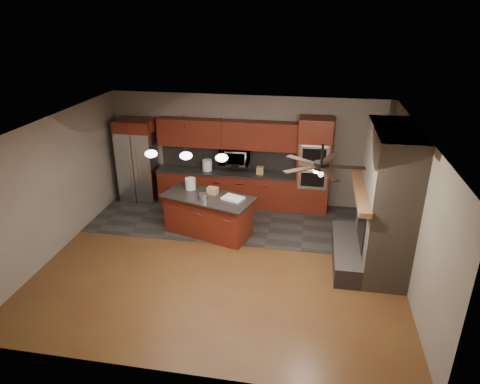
% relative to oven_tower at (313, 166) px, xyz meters
% --- Properties ---
extents(ground, '(7.00, 7.00, 0.00)m').
position_rel_oven_tower_xyz_m(ground, '(-1.70, -2.69, -1.19)').
color(ground, brown).
rests_on(ground, ground).
extents(ceiling, '(7.00, 6.00, 0.02)m').
position_rel_oven_tower_xyz_m(ceiling, '(-1.70, -2.69, 1.61)').
color(ceiling, white).
rests_on(ceiling, back_wall).
extents(back_wall, '(7.00, 0.02, 2.80)m').
position_rel_oven_tower_xyz_m(back_wall, '(-1.70, 0.31, 0.21)').
color(back_wall, gray).
rests_on(back_wall, ground).
extents(right_wall, '(0.02, 6.00, 2.80)m').
position_rel_oven_tower_xyz_m(right_wall, '(1.80, -2.69, 0.21)').
color(right_wall, gray).
rests_on(right_wall, ground).
extents(left_wall, '(0.02, 6.00, 2.80)m').
position_rel_oven_tower_xyz_m(left_wall, '(-5.20, -2.69, 0.21)').
color(left_wall, gray).
rests_on(left_wall, ground).
extents(slate_tile_patch, '(7.00, 2.40, 0.01)m').
position_rel_oven_tower_xyz_m(slate_tile_patch, '(-1.70, -0.89, -1.19)').
color(slate_tile_patch, '#2F2D2A').
rests_on(slate_tile_patch, ground).
extents(fireplace_column, '(1.30, 2.10, 2.80)m').
position_rel_oven_tower_xyz_m(fireplace_column, '(1.34, -2.29, 0.11)').
color(fireplace_column, '#685B4A').
rests_on(fireplace_column, ground).
extents(back_cabinetry, '(3.59, 0.64, 2.20)m').
position_rel_oven_tower_xyz_m(back_cabinetry, '(-2.18, 0.05, -0.30)').
color(back_cabinetry, maroon).
rests_on(back_cabinetry, ground).
extents(oven_tower, '(0.80, 0.63, 2.38)m').
position_rel_oven_tower_xyz_m(oven_tower, '(0.00, 0.00, 0.00)').
color(oven_tower, maroon).
rests_on(oven_tower, ground).
extents(microwave, '(0.73, 0.41, 0.50)m').
position_rel_oven_tower_xyz_m(microwave, '(-1.98, 0.06, 0.11)').
color(microwave, silver).
rests_on(microwave, back_cabinetry).
extents(refrigerator, '(0.94, 0.75, 2.17)m').
position_rel_oven_tower_xyz_m(refrigerator, '(-4.51, -0.07, -0.11)').
color(refrigerator, silver).
rests_on(refrigerator, ground).
extents(kitchen_island, '(2.21, 1.47, 0.92)m').
position_rel_oven_tower_xyz_m(kitchen_island, '(-2.26, -1.64, -0.73)').
color(kitchen_island, maroon).
rests_on(kitchen_island, ground).
extents(white_bucket, '(0.33, 0.33, 0.26)m').
position_rel_oven_tower_xyz_m(white_bucket, '(-2.75, -1.30, -0.14)').
color(white_bucket, silver).
rests_on(white_bucket, kitchen_island).
extents(paint_can, '(0.26, 0.26, 0.13)m').
position_rel_oven_tower_xyz_m(paint_can, '(-2.32, -1.80, -0.21)').
color(paint_can, '#BCBDC1').
rests_on(paint_can, kitchen_island).
extents(paint_tray, '(0.53, 0.46, 0.04)m').
position_rel_oven_tower_xyz_m(paint_tray, '(-1.68, -1.69, -0.25)').
color(paint_tray, white).
rests_on(paint_tray, kitchen_island).
extents(cardboard_box, '(0.26, 0.20, 0.15)m').
position_rel_oven_tower_xyz_m(cardboard_box, '(-2.19, -1.48, -0.20)').
color(cardboard_box, '#A88057').
rests_on(cardboard_box, kitchen_island).
extents(counter_bucket, '(0.26, 0.26, 0.28)m').
position_rel_oven_tower_xyz_m(counter_bucket, '(-2.68, 0.01, -0.15)').
color(counter_bucket, white).
rests_on(counter_bucket, back_cabinetry).
extents(counter_box, '(0.19, 0.15, 0.20)m').
position_rel_oven_tower_xyz_m(counter_box, '(-1.30, -0.04, -0.19)').
color(counter_box, '#9D8651').
rests_on(counter_box, back_cabinetry).
extents(pendant_left, '(0.26, 0.26, 0.92)m').
position_rel_oven_tower_xyz_m(pendant_left, '(-3.35, -1.99, 0.77)').
color(pendant_left, black).
rests_on(pendant_left, ceiling).
extents(pendant_center, '(0.26, 0.26, 0.92)m').
position_rel_oven_tower_xyz_m(pendant_center, '(-2.60, -1.99, 0.77)').
color(pendant_center, black).
rests_on(pendant_center, ceiling).
extents(pendant_right, '(0.26, 0.26, 0.92)m').
position_rel_oven_tower_xyz_m(pendant_right, '(-1.85, -1.99, 0.77)').
color(pendant_right, black).
rests_on(pendant_right, ceiling).
extents(ceiling_fan, '(1.27, 1.33, 0.41)m').
position_rel_oven_tower_xyz_m(ceiling_fan, '(0.10, -3.49, 1.27)').
color(ceiling_fan, black).
rests_on(ceiling_fan, ceiling).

